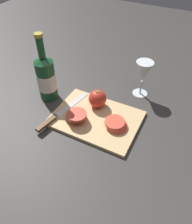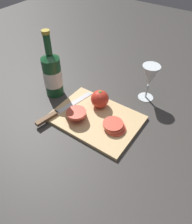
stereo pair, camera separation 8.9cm
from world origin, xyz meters
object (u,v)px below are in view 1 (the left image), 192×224
Objects in this scene: knife at (53,118)px; wine_glass at (143,73)px; tomato_slice_stack_far at (76,115)px; wine_bottle at (46,78)px; tomato_slice_stack_near at (116,124)px; whole_tomato at (97,99)px.

wine_glass is at bearing -26.80° from knife.
knife is 2.95× the size of tomato_slice_stack_far.
knife is (-0.11, 0.13, -0.09)m from wine_bottle.
knife is at bearing 131.94° from wine_bottle.
wine_bottle is 0.43m from wine_glass.
tomato_slice_stack_far is (0.16, 0.04, 0.01)m from tomato_slice_stack_near.
wine_glass is at bearing -92.56° from tomato_slice_stack_near.
wine_glass reaches higher than knife.
wine_bottle reaches higher than tomato_slice_stack_far.
tomato_slice_stack_near is at bearing 147.30° from whole_tomato.
tomato_slice_stack_far is at bearing 59.93° from wine_glass.
wine_bottle is 1.03× the size of knife.
whole_tomato reaches higher than tomato_slice_stack_near.
tomato_slice_stack_far is at bearing -52.74° from knife.
wine_glass is 2.15× the size of whole_tomato.
whole_tomato is (0.13, 0.19, -0.06)m from wine_glass.
wine_bottle is 0.22m from tomato_slice_stack_far.
whole_tomato reaches higher than knife.
whole_tomato is 0.84× the size of tomato_slice_stack_near.
wine_bottle reaches higher than wine_glass.
whole_tomato is at bearing -172.20° from wine_bottle.
tomato_slice_stack_near is at bearing -62.12° from knife.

